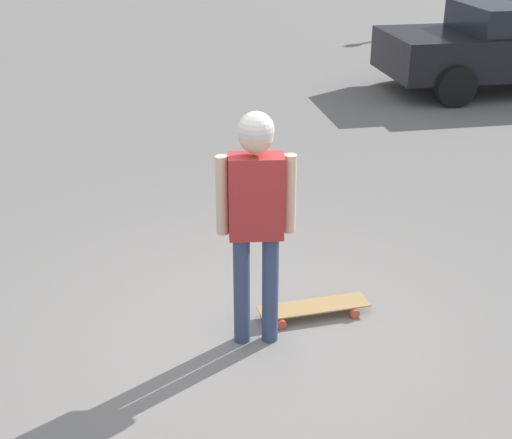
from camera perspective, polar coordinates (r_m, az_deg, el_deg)
ground_plane at (r=5.50m, az=-0.00°, el=-9.57°), size 220.00×220.00×0.00m
person at (r=4.95m, az=-0.00°, el=1.28°), size 0.54×0.30×1.79m
skateboard at (r=5.76m, az=4.64°, el=-7.01°), size 0.91×0.34×0.09m
car_parked_near at (r=13.07m, az=19.63°, el=13.02°), size 4.45×2.47×1.44m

